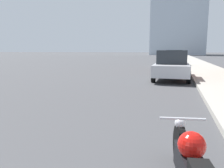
% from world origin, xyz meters
% --- Properties ---
extents(sidewalk, '(3.01, 240.00, 0.15)m').
position_xyz_m(sidewalk, '(6.13, 40.00, 0.07)').
color(sidewalk, '#9E998E').
rests_on(sidewalk, ground_plane).
extents(parked_car_silver, '(1.98, 4.40, 1.67)m').
position_xyz_m(parked_car_silver, '(3.47, 14.65, 0.83)').
color(parked_car_silver, '#BCBCC1').
rests_on(parked_car_silver, ground_plane).
extents(parked_car_white, '(2.03, 4.05, 1.70)m').
position_xyz_m(parked_car_white, '(3.54, 25.65, 0.85)').
color(parked_car_white, silver).
rests_on(parked_car_white, ground_plane).
extents(parked_car_blue, '(2.11, 4.56, 1.69)m').
position_xyz_m(parked_car_blue, '(3.37, 36.74, 0.84)').
color(parked_car_blue, '#1E3899').
rests_on(parked_car_blue, ground_plane).
extents(parked_car_black, '(2.16, 4.44, 1.63)m').
position_xyz_m(parked_car_black, '(3.57, 47.36, 0.82)').
color(parked_car_black, black).
rests_on(parked_car_black, ground_plane).
extents(parked_car_green, '(2.09, 4.49, 1.67)m').
position_xyz_m(parked_car_green, '(3.36, 58.12, 0.83)').
color(parked_car_green, '#1E6B33').
rests_on(parked_car_green, ground_plane).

